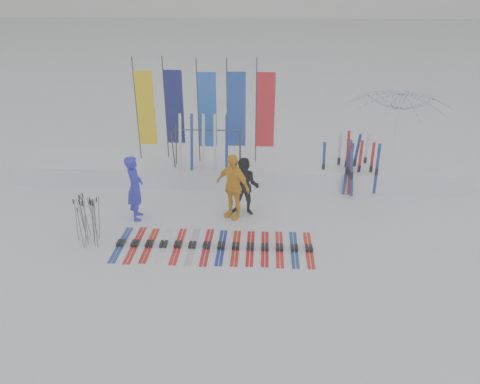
# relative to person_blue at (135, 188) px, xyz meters

# --- Properties ---
(ground) EXTENTS (120.00, 120.00, 0.00)m
(ground) POSITION_rel_person_blue_xyz_m (2.60, -1.92, -0.89)
(ground) COLOR white
(ground) RESTS_ON ground
(snow_bank) EXTENTS (14.00, 1.60, 0.60)m
(snow_bank) POSITION_rel_person_blue_xyz_m (2.60, 2.68, -0.59)
(snow_bank) COLOR white
(snow_bank) RESTS_ON ground
(person_blue) EXTENTS (0.53, 0.71, 1.79)m
(person_blue) POSITION_rel_person_blue_xyz_m (0.00, 0.00, 0.00)
(person_blue) COLOR #2224C7
(person_blue) RESTS_ON ground
(person_black) EXTENTS (0.88, 0.74, 1.63)m
(person_black) POSITION_rel_person_blue_xyz_m (2.90, 0.39, -0.08)
(person_black) COLOR black
(person_black) RESTS_ON ground
(person_yellow) EXTENTS (1.13, 0.95, 1.81)m
(person_yellow) POSITION_rel_person_blue_xyz_m (2.57, 0.22, 0.01)
(person_yellow) COLOR #FDB110
(person_yellow) RESTS_ON ground
(tent_canopy) EXTENTS (4.14, 4.17, 2.86)m
(tent_canopy) POSITION_rel_person_blue_xyz_m (7.50, 3.32, 0.53)
(tent_canopy) COLOR white
(tent_canopy) RESTS_ON ground
(ski_row) EXTENTS (4.76, 1.70, 0.07)m
(ski_row) POSITION_rel_person_blue_xyz_m (2.21, -1.38, -0.86)
(ski_row) COLOR navy
(ski_row) RESTS_ON ground
(pole_cluster) EXTENTS (0.62, 0.70, 1.25)m
(pole_cluster) POSITION_rel_person_blue_xyz_m (-0.86, -1.29, -0.29)
(pole_cluster) COLOR #595B60
(pole_cluster) RESTS_ON ground
(feather_flags) EXTENTS (4.27, 0.32, 3.20)m
(feather_flags) POSITION_rel_person_blue_xyz_m (1.55, 2.86, 1.35)
(feather_flags) COLOR #383A3F
(feather_flags) RESTS_ON ground
(ski_rack) EXTENTS (2.04, 0.80, 1.23)m
(ski_rack) POSITION_rel_person_blue_xyz_m (1.67, 2.28, 0.49)
(ski_rack) COLOR #383A3F
(ski_rack) RESTS_ON ground
(upright_skis) EXTENTS (1.60, 1.21, 1.69)m
(upright_skis) POSITION_rel_person_blue_xyz_m (6.06, 2.25, -0.11)
(upright_skis) COLOR red
(upright_skis) RESTS_ON ground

